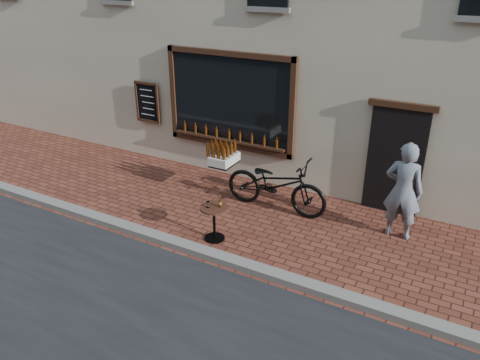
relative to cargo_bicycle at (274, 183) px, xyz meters
The scene contains 5 objects.
ground 2.44m from the cargo_bicycle, 84.40° to the right, with size 90.00×90.00×0.00m, color #57271C.
kerb 2.24m from the cargo_bicycle, 83.89° to the right, with size 90.00×0.25×0.12m, color slate.
cargo_bicycle is the anchor object (origin of this frame).
bistro_table 1.67m from the cargo_bicycle, 105.74° to the right, with size 0.52×0.52×0.90m.
pedestrian 2.53m from the cargo_bicycle, ahead, with size 0.68×0.45×1.87m, color slate.
Camera 1 is at (3.36, -5.58, 4.67)m, focal length 35.00 mm.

